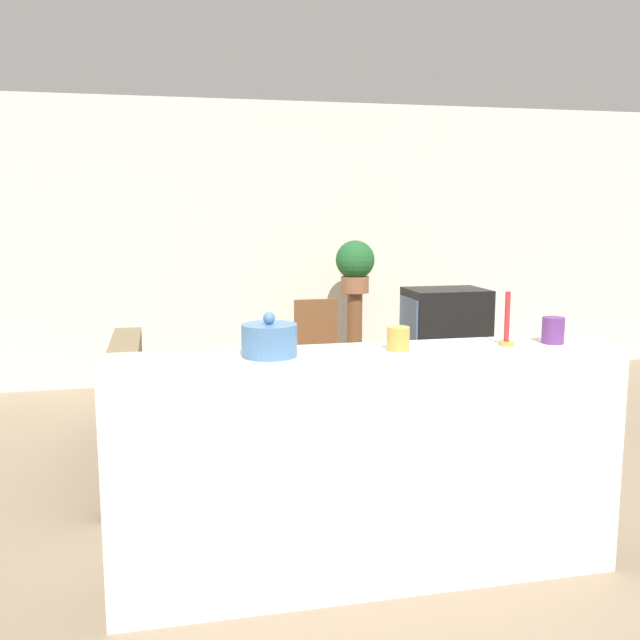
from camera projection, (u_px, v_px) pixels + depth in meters
The scene contains 13 objects.
ground_plane at pixel (339, 526), 3.83m from camera, with size 14.00×14.00×0.00m, color gray.
wall_back at pixel (253, 243), 6.92m from camera, with size 9.00×0.06×2.70m.
couch at pixel (177, 420), 4.78m from camera, with size 0.95×1.83×0.77m.
tv_stand at pixel (444, 389), 5.80m from camera, with size 0.81×0.50×0.47m.
television at pixel (445, 325), 5.71m from camera, with size 0.63×0.47×0.58m.
wooden_chair at pixel (319, 343), 6.44m from camera, with size 0.44×0.44×0.87m.
plant_stand at pixel (355, 339), 6.79m from camera, with size 0.14×0.14×0.90m.
potted_plant at pixel (355, 264), 6.68m from camera, with size 0.37×0.37×0.49m.
foreground_counter at pixel (368, 466), 3.22m from camera, with size 2.29×0.44×1.06m.
decorative_bowl at pixel (269, 340), 3.03m from camera, with size 0.24×0.24×0.19m.
candle_jar at pixel (398, 339), 3.16m from camera, with size 0.10×0.10×0.11m.
candlestick at pixel (507, 328), 3.27m from camera, with size 0.07×0.07×0.25m.
coffee_tin at pixel (553, 330), 3.32m from camera, with size 0.10×0.10×0.12m.
Camera 1 is at (-0.89, -3.50, 1.68)m, focal length 40.00 mm.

